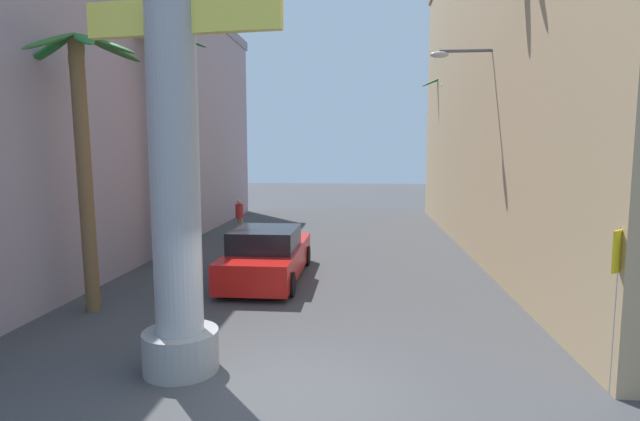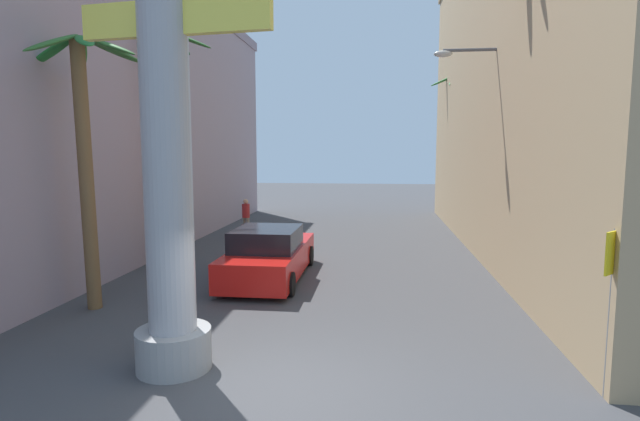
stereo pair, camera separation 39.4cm
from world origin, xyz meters
name	(u,v)px [view 1 (the left image)]	position (x,y,z in m)	size (l,w,h in m)	color
ground_plane	(331,258)	(0.00, 10.00, 0.00)	(85.09, 85.09, 0.00)	#424244
building_left	(83,111)	(-9.27, 10.63, 5.23)	(6.28, 26.69, 10.45)	#9E8C99
building_right	(587,76)	(9.27, 12.27, 6.53)	(8.76, 24.48, 13.04)	tan
neon_sign_pole	(171,41)	(-1.95, 0.70, 5.49)	(3.65, 1.28, 11.65)	#9E9EA3
street_lamp	(491,137)	(5.05, 8.71, 4.21)	(2.37, 0.28, 6.95)	#59595E
crossing_sign	(619,286)	(5.01, 0.47, 1.71)	(0.47, 0.47, 2.62)	slate
car_lead	(267,256)	(-1.67, 6.96, 0.70)	(2.08, 5.18, 1.56)	black
palm_tree_near_left	(83,133)	(-5.21, 3.64, 4.16)	(2.77, 2.56, 6.42)	brown
palm_tree_far_right	(452,128)	(5.80, 20.16, 5.02)	(3.40, 3.04, 7.97)	brown
palm_tree_mid_left	(162,126)	(-5.63, 9.13, 4.59)	(3.02, 3.20, 7.83)	brown
palm_tree_near_right	(551,76)	(5.57, 5.36, 5.54)	(2.76, 2.85, 8.56)	brown
pedestrian_far_left	(239,215)	(-4.37, 14.30, 0.97)	(0.45, 0.45, 1.66)	gray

